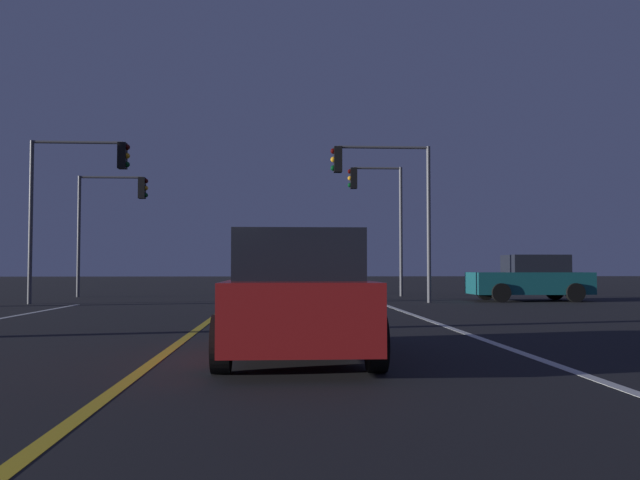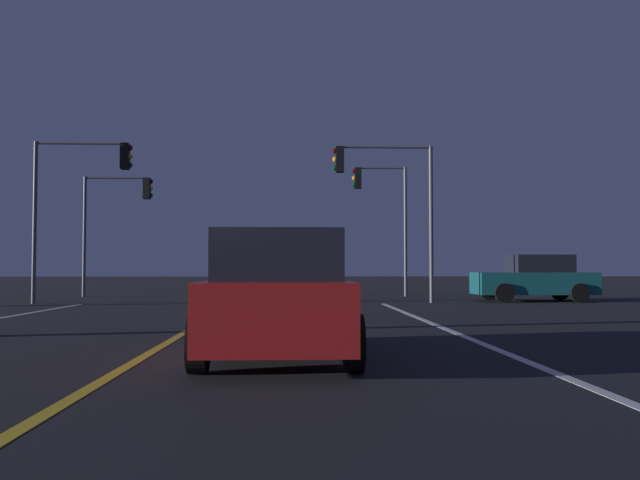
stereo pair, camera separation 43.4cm
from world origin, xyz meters
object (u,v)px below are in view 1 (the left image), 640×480
(car_lead_same_lane, at_px, (297,297))
(traffic_light_far_right, at_px, (376,201))
(traffic_light_near_right, at_px, (382,186))
(traffic_light_far_left, at_px, (113,207))
(car_crossing_side, at_px, (530,279))
(traffic_light_near_left, at_px, (78,182))

(car_lead_same_lane, height_order, traffic_light_far_right, traffic_light_far_right)
(traffic_light_near_right, xyz_separation_m, traffic_light_far_left, (-10.64, 5.50, -0.31))
(car_lead_same_lane, height_order, car_crossing_side, same)
(car_lead_same_lane, xyz_separation_m, traffic_light_far_right, (3.93, 19.79, 3.29))
(car_crossing_side, height_order, traffic_light_near_left, traffic_light_near_left)
(car_lead_same_lane, bearing_deg, traffic_light_near_left, 26.55)
(traffic_light_near_right, bearing_deg, traffic_light_far_left, -27.33)
(traffic_light_near_right, bearing_deg, traffic_light_far_right, -96.19)
(car_crossing_side, distance_m, traffic_light_far_right, 7.53)
(traffic_light_near_left, relative_size, traffic_light_far_left, 1.09)
(traffic_light_near_right, xyz_separation_m, traffic_light_near_left, (-10.47, 0.00, 0.03))
(car_crossing_side, relative_size, traffic_light_far_right, 0.77)
(car_lead_same_lane, relative_size, car_crossing_side, 1.00)
(car_crossing_side, height_order, traffic_light_far_right, traffic_light_far_right)
(car_lead_same_lane, xyz_separation_m, car_crossing_side, (9.00, 15.31, 0.00))
(traffic_light_far_right, xyz_separation_m, traffic_light_far_left, (-11.24, 0.00, -0.30))
(traffic_light_near_right, distance_m, traffic_light_far_left, 11.99)
(car_lead_same_lane, relative_size, traffic_light_near_right, 0.78)
(traffic_light_far_right, bearing_deg, traffic_light_far_left, -0.00)
(car_crossing_side, distance_m, traffic_light_far_left, 17.18)
(car_crossing_side, bearing_deg, traffic_light_far_left, -15.38)
(car_lead_same_lane, xyz_separation_m, traffic_light_near_left, (-7.14, 14.29, 3.33))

